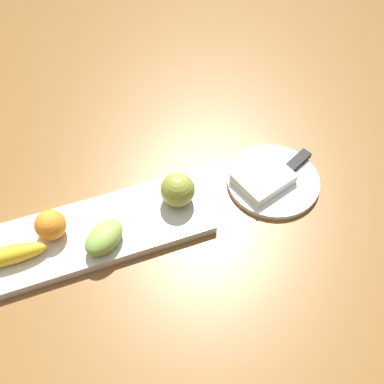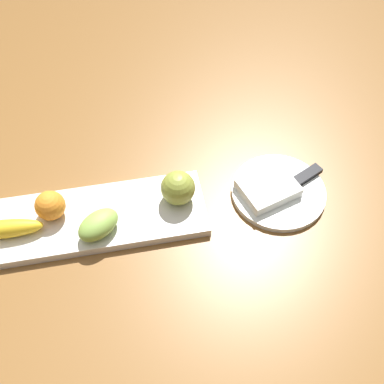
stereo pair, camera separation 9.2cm
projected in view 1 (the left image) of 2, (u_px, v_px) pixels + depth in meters
The scene contains 9 objects.
ground_plane at pixel (85, 224), 0.93m from camera, with size 2.40×2.40×0.00m, color brown.
fruit_tray at pixel (104, 230), 0.91m from camera, with size 0.43×0.16×0.02m, color white.
apple at pixel (178, 190), 0.92m from camera, with size 0.07×0.07×0.07m, color olive.
banana at pixel (4, 256), 0.84m from camera, with size 0.16×0.04×0.04m, color yellow.
orange_near_apple at pixel (50, 225), 0.87m from camera, with size 0.06×0.06×0.06m, color orange.
grape_bunch at pixel (104, 238), 0.86m from camera, with size 0.09×0.06×0.04m, color #8BB34B.
dinner_plate at pixel (273, 181), 0.99m from camera, with size 0.20×0.20×0.01m, color white.
folded_napkin at pixel (263, 178), 0.97m from camera, with size 0.12×0.09×0.02m, color white.
knife at pixel (291, 167), 1.00m from camera, with size 0.17×0.10×0.01m.
Camera 1 is at (-0.03, 0.56, 0.78)m, focal length 42.20 mm.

